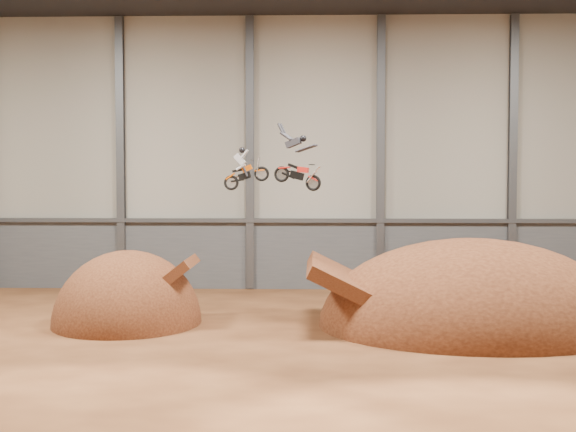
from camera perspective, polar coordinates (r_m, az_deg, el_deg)
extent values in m
plane|color=#4F2915|center=(26.84, 1.99, -9.76)|extent=(40.00, 40.00, 0.00)
cube|color=#A29D8F|center=(41.19, 1.94, 4.49)|extent=(40.00, 0.10, 14.00)
cube|color=#505357|center=(41.29, 1.93, -2.81)|extent=(39.80, 0.18, 3.50)
cube|color=#47494F|center=(41.00, 1.93, -0.32)|extent=(39.80, 0.35, 0.20)
cube|color=#47494F|center=(42.17, -11.82, 4.40)|extent=(0.40, 0.36, 13.90)
cube|color=#47494F|center=(41.12, -2.72, 4.49)|extent=(0.40, 0.36, 13.90)
cube|color=#47494F|center=(41.14, 6.60, 4.48)|extent=(0.40, 0.36, 13.90)
cube|color=#47494F|center=(42.22, 15.68, 4.35)|extent=(0.40, 0.36, 13.90)
ellipsoid|color=#431F10|center=(32.71, -11.34, -7.50)|extent=(5.82, 6.71, 5.82)
ellipsoid|color=#431F10|center=(32.21, 12.97, -7.68)|extent=(11.92, 10.55, 6.88)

